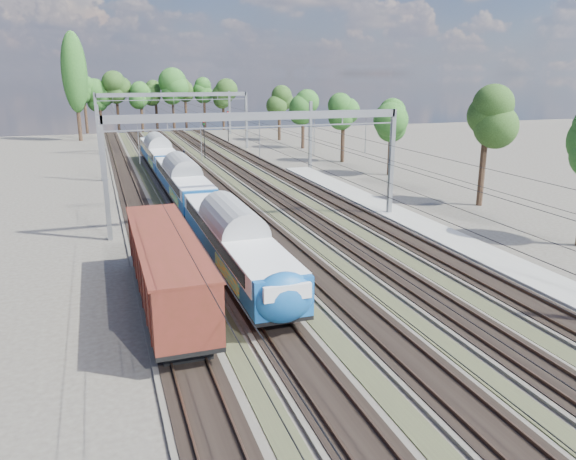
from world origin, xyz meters
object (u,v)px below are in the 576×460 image
object	(u,v)px
worker	(185,157)
signal_near	(204,135)
freight_boxcar	(167,267)
signal_far	(228,123)
emu_train	(183,177)

from	to	relation	value
worker	signal_near	xyz separation A→B (m)	(3.49, 4.00, 2.47)
freight_boxcar	worker	world-z (taller)	freight_boxcar
freight_boxcar	signal_far	distance (m)	73.53
emu_train	worker	world-z (taller)	emu_train
signal_near	signal_far	bearing A→B (deg)	87.30
freight_boxcar	worker	distance (m)	49.03
worker	signal_near	size ratio (longest dim) A/B	0.35
emu_train	signal_far	distance (m)	48.67
freight_boxcar	signal_near	distance (m)	53.62
worker	signal_near	distance (m)	5.85
freight_boxcar	worker	xyz separation A→B (m)	(8.25, 48.31, -1.34)
freight_boxcar	worker	size ratio (longest dim) A/B	7.66
emu_train	freight_boxcar	world-z (taller)	emu_train
signal_near	emu_train	bearing A→B (deg)	-84.78
emu_train	signal_far	world-z (taller)	signal_far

